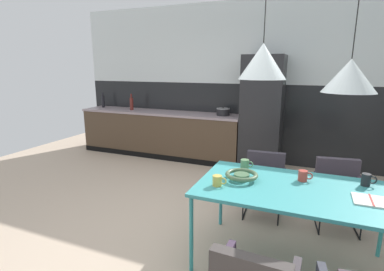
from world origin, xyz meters
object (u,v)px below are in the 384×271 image
(bottle_vinegar_dark, at_px, (103,101))
(dining_table, at_px, (294,192))
(open_book, at_px, (371,201))
(bottle_wine_green, at_px, (132,103))
(mug_glass_clear, at_px, (367,180))
(pendant_lamp_over_table_near, at_px, (263,61))
(fruit_bowl, at_px, (242,175))
(cooking_pot, at_px, (223,112))
(mug_tall_blue, at_px, (218,181))
(pendant_lamp_over_table_far, at_px, (350,76))
(armchair_by_stool, at_px, (264,176))
(armchair_far_side, at_px, (338,184))
(mug_wide_latte, at_px, (303,176))
(refrigerator_column, at_px, (262,113))
(mug_short_terracotta, at_px, (245,164))

(bottle_vinegar_dark, bearing_deg, dining_table, -32.84)
(open_book, distance_m, bottle_wine_green, 4.74)
(mug_glass_clear, bearing_deg, dining_table, -153.43)
(pendant_lamp_over_table_near, bearing_deg, mug_glass_clear, 16.70)
(fruit_bowl, distance_m, cooking_pot, 2.78)
(mug_tall_blue, relative_size, pendant_lamp_over_table_far, 0.10)
(armchair_by_stool, height_order, mug_glass_clear, mug_glass_clear)
(bottle_wine_green, bearing_deg, mug_glass_clear, -30.25)
(armchair_far_side, distance_m, mug_glass_clear, 0.72)
(bottle_vinegar_dark, bearing_deg, pendant_lamp_over_table_near, -34.84)
(open_book, bearing_deg, mug_wide_latte, 154.00)
(pendant_lamp_over_table_far, bearing_deg, fruit_bowl, -177.51)
(open_book, relative_size, mug_glass_clear, 2.12)
(open_book, bearing_deg, bottle_vinegar_dark, 149.96)
(armchair_far_side, relative_size, pendant_lamp_over_table_near, 0.63)
(mug_wide_latte, relative_size, pendant_lamp_over_table_far, 0.10)
(mug_wide_latte, xyz_separation_m, pendant_lamp_over_table_far, (0.27, -0.15, 0.90))
(fruit_bowl, relative_size, bottle_wine_green, 0.90)
(refrigerator_column, height_order, mug_wide_latte, refrigerator_column)
(refrigerator_column, distance_m, cooking_pot, 0.70)
(dining_table, height_order, pendant_lamp_over_table_near, pendant_lamp_over_table_near)
(open_book, height_order, bottle_vinegar_dark, bottle_vinegar_dark)
(open_book, xyz_separation_m, bottle_wine_green, (-3.93, 2.63, 0.27))
(mug_wide_latte, xyz_separation_m, bottle_wine_green, (-3.42, 2.39, 0.23))
(refrigerator_column, relative_size, dining_table, 1.19)
(armchair_far_side, xyz_separation_m, mug_tall_blue, (-1.05, -1.12, 0.30))
(armchair_by_stool, height_order, pendant_lamp_over_table_far, pendant_lamp_over_table_far)
(fruit_bowl, height_order, cooking_pot, cooking_pot)
(armchair_by_stool, xyz_separation_m, pendant_lamp_over_table_far, (0.71, -0.86, 1.22))
(armchair_far_side, relative_size, mug_tall_blue, 5.93)
(mug_short_terracotta, xyz_separation_m, bottle_vinegar_dark, (-3.66, 2.36, 0.24))
(refrigerator_column, height_order, pendant_lamp_over_table_near, pendant_lamp_over_table_near)
(armchair_by_stool, height_order, mug_wide_latte, mug_wide_latte)
(cooking_pot, bearing_deg, mug_glass_clear, -49.43)
(open_book, xyz_separation_m, mug_wide_latte, (-0.51, 0.25, 0.04))
(refrigerator_column, xyz_separation_m, open_book, (1.29, -2.64, -0.23))
(mug_short_terracotta, xyz_separation_m, pendant_lamp_over_table_far, (0.83, -0.28, 0.90))
(mug_tall_blue, height_order, mug_glass_clear, mug_glass_clear)
(armchair_far_side, height_order, mug_tall_blue, mug_tall_blue)
(cooking_pot, xyz_separation_m, pendant_lamp_over_table_near, (1.09, -2.60, 0.85))
(mug_wide_latte, bearing_deg, pendant_lamp_over_table_near, -155.10)
(armchair_far_side, xyz_separation_m, mug_glass_clear, (0.15, -0.63, 0.31))
(open_book, xyz_separation_m, cooking_pot, (-1.99, 2.67, 0.21))
(armchair_by_stool, relative_size, fruit_bowl, 2.47)
(armchair_by_stool, distance_m, fruit_bowl, 0.95)
(mug_tall_blue, bearing_deg, mug_short_terracotta, 77.00)
(fruit_bowl, distance_m, mug_tall_blue, 0.27)
(armchair_by_stool, bearing_deg, mug_tall_blue, 74.08)
(fruit_bowl, xyz_separation_m, mug_tall_blue, (-0.16, -0.22, 0.00))
(dining_table, height_order, cooking_pot, cooking_pot)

